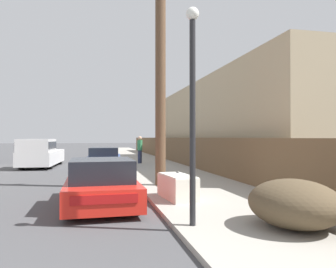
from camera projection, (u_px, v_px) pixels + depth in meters
sidewalk_curb at (143, 161)px, 25.37m from camera, size 4.20×63.00×0.12m
discarded_fridge at (177, 187)px, 9.31m from camera, size 0.85×1.71×0.70m
parked_sports_car_red at (101, 184)px, 8.90m from camera, size 1.92×4.17×1.29m
car_parked_mid at (104, 159)px, 19.55m from camera, size 2.17×4.81×1.28m
pickup_truck at (40, 153)px, 20.30m from camera, size 2.22×5.65×1.76m
utility_pole at (160, 69)px, 12.01m from camera, size 1.80×0.38×8.36m
street_lamp at (193, 97)px, 6.50m from camera, size 0.26×0.26×4.34m
brush_pile at (294, 203)px, 6.32m from camera, size 1.69×1.95×0.93m
wooden_fence at (176, 150)px, 23.07m from camera, size 0.08×44.67×1.72m
building_right_house at (233, 125)px, 22.64m from camera, size 6.00×22.73×5.49m
pedestrian at (140, 149)px, 22.13m from camera, size 0.34×0.34×1.82m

